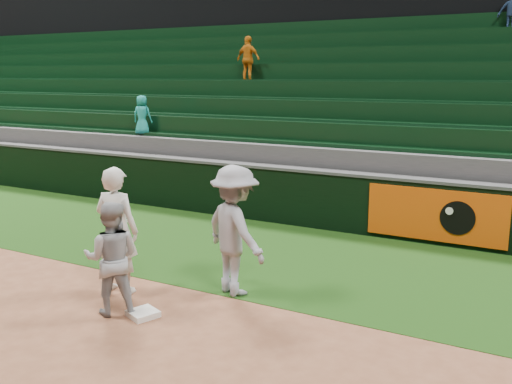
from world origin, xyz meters
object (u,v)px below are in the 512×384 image
first_base (143,314)px  first_baseman (117,230)px  baserunner (112,258)px  base_coach (235,230)px

first_base → first_baseman: size_ratio=0.19×
first_baseman → baserunner: size_ratio=1.22×
first_base → base_coach: bearing=63.4°
first_base → first_baseman: (-0.91, 0.56, 0.91)m
first_base → base_coach: (0.66, 1.33, 0.93)m
first_baseman → baserunner: 0.84m
base_coach → first_baseman: bearing=51.4°
baserunner → base_coach: bearing=-158.4°
baserunner → base_coach: 1.80m
first_base → base_coach: size_ratio=0.19×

